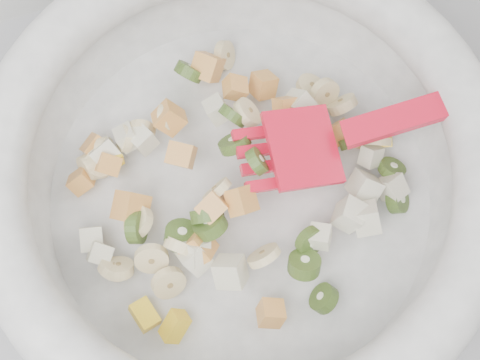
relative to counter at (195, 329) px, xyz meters
name	(u,v)px	position (x,y,z in m)	size (l,w,h in m)	color
counter	(195,329)	(0.00, 0.00, 0.00)	(2.00, 0.60, 0.90)	gray
mixing_bowl	(240,174)	(0.08, 0.03, 0.51)	(0.51, 0.42, 0.13)	silver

